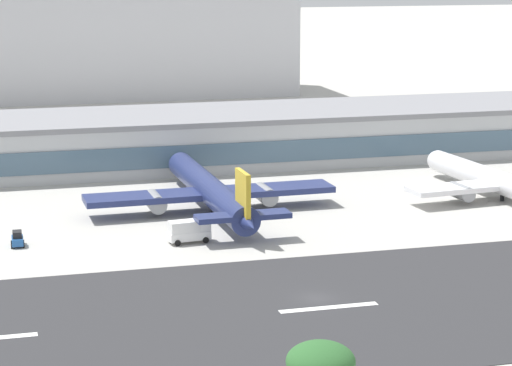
{
  "coord_description": "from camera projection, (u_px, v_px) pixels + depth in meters",
  "views": [
    {
      "loc": [
        -37.71,
        -112.05,
        40.06
      ],
      "look_at": [
        3.65,
        41.46,
        5.22
      ],
      "focal_mm": 72.52,
      "sensor_mm": 36.0,
      "label": 1
    }
  ],
  "objects": [
    {
      "name": "ground_plane",
      "position": [
        316.0,
        299.0,
        123.85
      ],
      "size": [
        1400.0,
        1400.0,
        0.0
      ],
      "primitive_type": "plane",
      "color": "#B2AFA8"
    },
    {
      "name": "runway_centreline_dash_4",
      "position": [
        329.0,
        307.0,
        120.43
      ],
      "size": [
        12.0,
        1.2,
        0.01
      ],
      "primitive_type": "cube",
      "color": "white",
      "rests_on": "runway_strip"
    },
    {
      "name": "service_baggage_tug_1",
      "position": [
        17.0,
        239.0,
        146.07
      ],
      "size": [
        1.94,
        3.23,
        2.2
      ],
      "rotation": [
        0.0,
        0.0,
        1.55
      ],
      "color": "#23569E",
      "rests_on": "ground_plane"
    },
    {
      "name": "service_box_truck_0",
      "position": [
        189.0,
        230.0,
        147.78
      ],
      "size": [
        6.24,
        3.27,
        3.25
      ],
      "rotation": [
        0.0,
        0.0,
        0.12
      ],
      "color": "white",
      "rests_on": "ground_plane"
    },
    {
      "name": "airliner_red_tail_gate_2",
      "position": [
        502.0,
        184.0,
        172.97
      ],
      "size": [
        33.48,
        44.16,
        9.23
      ],
      "rotation": [
        0.0,
        0.0,
        1.67
      ],
      "color": "white",
      "rests_on": "ground_plane"
    },
    {
      "name": "runway_strip",
      "position": [
        326.0,
        308.0,
        120.37
      ],
      "size": [
        800.0,
        41.6,
        0.08
      ],
      "primitive_type": "cube",
      "color": "#2D2D30",
      "rests_on": "ground_plane"
    },
    {
      "name": "distant_hotel_block",
      "position": [
        73.0,
        36.0,
        299.63
      ],
      "size": [
        127.59,
        33.89,
        35.53
      ],
      "primitive_type": "cube",
      "color": "#BCBCC1",
      "rests_on": "ground_plane"
    },
    {
      "name": "terminal_building",
      "position": [
        151.0,
        140.0,
        202.3
      ],
      "size": [
        201.09,
        27.73,
        10.12
      ],
      "color": "#B7BABC",
      "rests_on": "ground_plane"
    },
    {
      "name": "airliner_gold_tail_gate_1",
      "position": [
        212.0,
        192.0,
        164.81
      ],
      "size": [
        40.62,
        49.63,
        10.36
      ],
      "rotation": [
        0.0,
        0.0,
        1.59
      ],
      "color": "navy",
      "rests_on": "ground_plane"
    }
  ]
}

